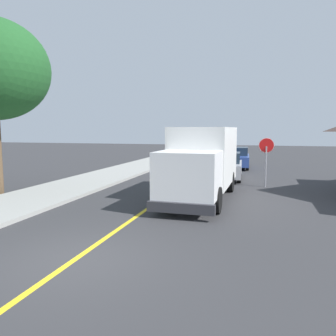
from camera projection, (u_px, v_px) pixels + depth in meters
ground_plane at (75, 260)px, 8.05m from camera, size 120.00×120.00×0.00m
sidewalk_curb at (7, 206)px, 13.31m from camera, size 3.60×60.00×0.15m
centre_line_yellow at (176, 189)px, 17.63m from camera, size 0.16×56.00×0.01m
box_truck at (202, 159)px, 15.01m from camera, size 2.56×7.23×3.20m
parked_car_near at (227, 166)px, 21.01m from camera, size 2.01×4.48×1.67m
parked_car_mid at (237, 158)px, 26.95m from camera, size 1.99×4.47×1.67m
stop_sign at (266, 153)px, 18.01m from camera, size 0.80×0.10×2.65m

